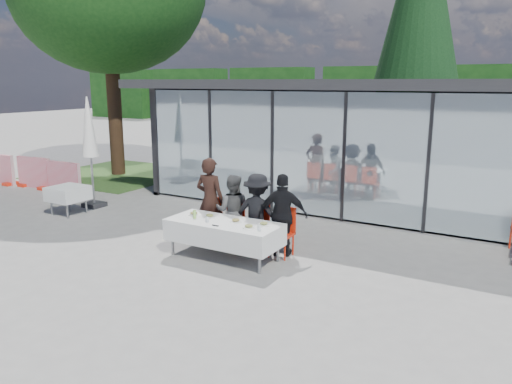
% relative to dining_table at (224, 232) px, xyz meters
% --- Properties ---
extents(ground, '(90.00, 90.00, 0.00)m').
position_rel_dining_table_xyz_m(ground, '(0.06, -0.48, -0.54)').
color(ground, gray).
rests_on(ground, ground).
extents(pavilion, '(14.80, 8.80, 3.44)m').
position_rel_dining_table_xyz_m(pavilion, '(2.07, 7.69, 1.61)').
color(pavilion, gray).
rests_on(pavilion, ground).
extents(treeline, '(62.50, 2.00, 4.40)m').
position_rel_dining_table_xyz_m(treeline, '(-1.94, 27.52, 1.66)').
color(treeline, black).
rests_on(treeline, ground).
extents(dining_table, '(2.26, 0.96, 0.75)m').
position_rel_dining_table_xyz_m(dining_table, '(0.00, 0.00, 0.00)').
color(dining_table, silver).
rests_on(dining_table, ground).
extents(diner_a, '(0.70, 0.70, 1.83)m').
position_rel_dining_table_xyz_m(diner_a, '(-0.84, 0.74, 0.38)').
color(diner_a, black).
rests_on(diner_a, ground).
extents(diner_chair_a, '(0.44, 0.44, 0.97)m').
position_rel_dining_table_xyz_m(diner_chair_a, '(-0.84, 0.75, -0.00)').
color(diner_chair_a, red).
rests_on(diner_chair_a, ground).
extents(diner_b, '(0.95, 0.95, 1.52)m').
position_rel_dining_table_xyz_m(diner_b, '(-0.27, 0.74, 0.22)').
color(diner_b, '#525252').
rests_on(diner_b, ground).
extents(diner_chair_b, '(0.44, 0.44, 0.97)m').
position_rel_dining_table_xyz_m(diner_chair_b, '(-0.27, 0.75, -0.00)').
color(diner_chair_b, red).
rests_on(diner_chair_b, ground).
extents(diner_c, '(1.15, 1.15, 1.60)m').
position_rel_dining_table_xyz_m(diner_c, '(0.32, 0.74, 0.26)').
color(diner_c, black).
rests_on(diner_c, ground).
extents(diner_chair_c, '(0.44, 0.44, 0.97)m').
position_rel_dining_table_xyz_m(diner_chair_c, '(0.32, 0.75, -0.00)').
color(diner_chair_c, red).
rests_on(diner_chair_c, ground).
extents(diner_d, '(1.23, 1.23, 1.65)m').
position_rel_dining_table_xyz_m(diner_d, '(0.90, 0.74, 0.29)').
color(diner_d, black).
rests_on(diner_d, ground).
extents(diner_chair_d, '(0.44, 0.44, 0.97)m').
position_rel_dining_table_xyz_m(diner_chair_d, '(0.90, 0.75, -0.00)').
color(diner_chair_d, red).
rests_on(diner_chair_d, ground).
extents(plate_a, '(0.24, 0.24, 0.07)m').
position_rel_dining_table_xyz_m(plate_a, '(-0.79, 0.10, 0.24)').
color(plate_a, white).
rests_on(plate_a, dining_table).
extents(plate_b, '(0.24, 0.24, 0.07)m').
position_rel_dining_table_xyz_m(plate_b, '(-0.41, 0.12, 0.24)').
color(plate_b, white).
rests_on(plate_b, dining_table).
extents(plate_c, '(0.24, 0.24, 0.07)m').
position_rel_dining_table_xyz_m(plate_c, '(0.22, 0.09, 0.24)').
color(plate_c, white).
rests_on(plate_c, dining_table).
extents(plate_d, '(0.24, 0.24, 0.07)m').
position_rel_dining_table_xyz_m(plate_d, '(0.80, 0.16, 0.24)').
color(plate_d, white).
rests_on(plate_d, dining_table).
extents(plate_extra, '(0.24, 0.24, 0.07)m').
position_rel_dining_table_xyz_m(plate_extra, '(0.64, -0.13, 0.24)').
color(plate_extra, white).
rests_on(plate_extra, dining_table).
extents(juice_bottle, '(0.06, 0.06, 0.16)m').
position_rel_dining_table_xyz_m(juice_bottle, '(-0.62, -0.10, 0.29)').
color(juice_bottle, '#87C150').
rests_on(juice_bottle, dining_table).
extents(drinking_glasses, '(1.21, 0.10, 0.10)m').
position_rel_dining_table_xyz_m(drinking_glasses, '(0.32, -0.18, 0.26)').
color(drinking_glasses, silver).
rests_on(drinking_glasses, dining_table).
extents(folded_eyeglasses, '(0.14, 0.03, 0.01)m').
position_rel_dining_table_xyz_m(folded_eyeglasses, '(0.03, -0.33, 0.22)').
color(folded_eyeglasses, black).
rests_on(folded_eyeglasses, dining_table).
extents(spare_table_left, '(0.86, 0.86, 0.74)m').
position_rel_dining_table_xyz_m(spare_table_left, '(-5.33, 0.71, 0.02)').
color(spare_table_left, silver).
rests_on(spare_table_left, ground).
extents(market_umbrella, '(0.50, 0.50, 3.00)m').
position_rel_dining_table_xyz_m(market_umbrella, '(-5.39, 1.60, 1.46)').
color(market_umbrella, black).
rests_on(market_umbrella, ground).
extents(construction_barriers, '(7.80, 0.60, 1.00)m').
position_rel_dining_table_xyz_m(construction_barriers, '(-10.60, 2.32, -0.10)').
color(construction_barriers, red).
rests_on(construction_barriers, ground).
extents(conifer_tree, '(4.00, 4.00, 10.50)m').
position_rel_dining_table_xyz_m(conifer_tree, '(0.56, 12.52, 5.45)').
color(conifer_tree, '#382316').
rests_on(conifer_tree, ground).
extents(grass_patch, '(5.00, 5.00, 0.02)m').
position_rel_dining_table_xyz_m(grass_patch, '(-8.44, 5.52, -0.53)').
color(grass_patch, '#385926').
rests_on(grass_patch, ground).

